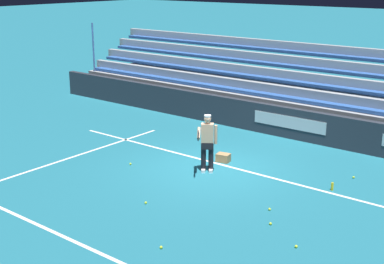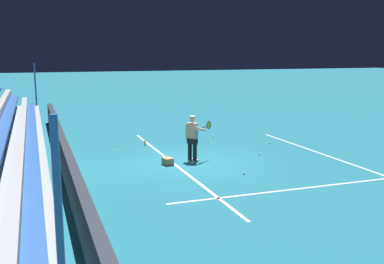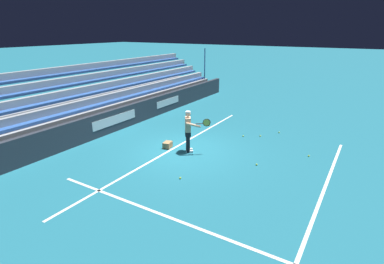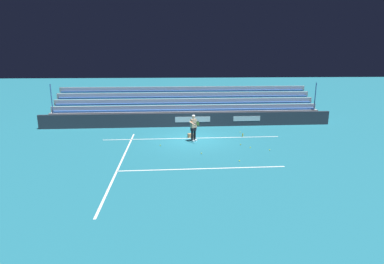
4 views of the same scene
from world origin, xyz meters
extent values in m
plane|color=#1E6B7F|center=(0.00, 0.00, 0.00)|extent=(160.00, 160.00, 0.00)
cube|color=white|center=(0.00, -0.50, 0.00)|extent=(12.00, 0.10, 0.01)
cube|color=white|center=(4.11, 4.00, 0.00)|extent=(0.10, 12.00, 0.01)
cube|color=white|center=(0.00, 5.50, 0.00)|extent=(8.22, 0.10, 0.01)
cube|color=#2D333D|center=(0.00, -4.30, 0.55)|extent=(23.24, 0.24, 1.10)
cube|color=silver|center=(-0.32, -4.17, 0.61)|extent=(2.80, 0.01, 0.44)
cube|color=silver|center=(-4.71, -4.17, 0.61)|extent=(2.20, 0.01, 0.40)
cube|color=#9EA3A8|center=(0.00, -6.50, 0.55)|extent=(22.08, 3.20, 1.10)
cube|color=#2D5BAD|center=(0.00, -5.30, 1.18)|extent=(21.64, 0.40, 0.12)
cube|color=#9EA3A8|center=(0.00, -5.58, 1.33)|extent=(22.08, 0.24, 0.45)
cube|color=#2D5BAD|center=(0.00, -6.10, 1.63)|extent=(21.64, 0.40, 0.12)
cube|color=#9EA3A8|center=(0.00, -6.38, 1.77)|extent=(22.08, 0.24, 0.45)
cube|color=#2D5BAD|center=(0.00, -6.90, 2.08)|extent=(21.64, 0.40, 0.12)
cube|color=#9EA3A8|center=(0.00, -7.18, 2.23)|extent=(22.08, 0.24, 0.45)
cube|color=#2D5BAD|center=(0.00, -7.70, 2.53)|extent=(21.64, 0.40, 0.12)
cube|color=#9EA3A8|center=(0.00, -7.98, 2.67)|extent=(22.08, 0.24, 0.45)
cylinder|color=#4C70B2|center=(-10.71, -5.00, 1.70)|extent=(0.08, 0.08, 3.40)
cylinder|color=black|center=(-0.10, 0.14, 0.44)|extent=(0.15, 0.15, 0.88)
cylinder|color=black|center=(0.08, 0.27, 0.44)|extent=(0.15, 0.15, 0.88)
cube|color=white|center=(-0.13, 0.19, 0.04)|extent=(0.25, 0.29, 0.09)
cube|color=white|center=(0.05, 0.32, 0.04)|extent=(0.25, 0.29, 0.09)
cube|color=black|center=(-0.01, 0.20, 0.80)|extent=(0.40, 0.38, 0.20)
cube|color=tan|center=(-0.01, 0.20, 1.17)|extent=(0.41, 0.38, 0.58)
sphere|color=tan|center=(-0.01, 0.21, 1.60)|extent=(0.21, 0.21, 0.21)
cylinder|color=white|center=(-0.01, 0.21, 1.69)|extent=(0.20, 0.20, 0.05)
cylinder|color=tan|center=(-0.20, 0.06, 1.13)|extent=(0.09, 0.09, 0.56)
cylinder|color=tan|center=(0.08, 0.51, 1.22)|extent=(0.41, 0.53, 0.24)
cylinder|color=black|center=(-0.07, 0.70, 1.27)|extent=(0.20, 0.26, 0.03)
torus|color=black|center=(-0.23, 0.93, 1.31)|extent=(0.20, 0.27, 0.31)
cylinder|color=#D6D14C|center=(-0.23, 0.93, 1.31)|extent=(0.16, 0.22, 0.27)
cube|color=#A87F51|center=(0.09, -0.76, 0.13)|extent=(0.45, 0.37, 0.26)
sphere|color=#CCE533|center=(-3.30, 2.13, 0.03)|extent=(0.07, 0.07, 0.07)
sphere|color=#CCE533|center=(-3.65, -1.92, 0.03)|extent=(0.07, 0.07, 0.07)
sphere|color=#CCE533|center=(-2.87, 1.45, 0.03)|extent=(0.07, 0.07, 0.07)
sphere|color=#CCE533|center=(-4.28, 2.74, 0.03)|extent=(0.07, 0.07, 0.07)
sphere|color=#CCE533|center=(-0.21, 3.07, 0.03)|extent=(0.07, 0.07, 0.07)
sphere|color=#CCE533|center=(-2.05, 4.56, 0.03)|extent=(0.07, 0.07, 0.07)
sphere|color=#CCE533|center=(2.14, 1.25, 0.03)|extent=(0.07, 0.07, 0.07)
cylinder|color=yellow|center=(-3.54, -0.71, 0.11)|extent=(0.07, 0.07, 0.22)
camera|label=1|loc=(-8.89, 12.13, 5.60)|focal=50.00mm
camera|label=2|loc=(15.05, -5.17, 3.97)|focal=42.00mm
camera|label=3|loc=(9.62, 6.27, 4.78)|focal=28.00mm
camera|label=4|loc=(1.61, 19.18, 5.07)|focal=28.00mm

